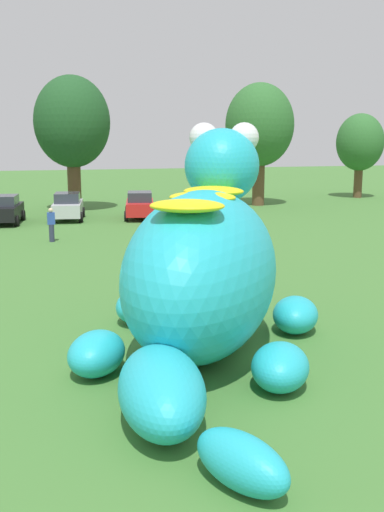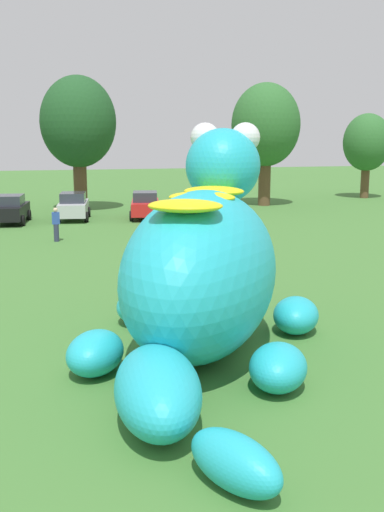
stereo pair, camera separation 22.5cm
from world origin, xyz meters
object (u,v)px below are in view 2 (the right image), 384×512
at_px(giant_inflatable_creature, 202,270).
at_px(car_silver, 73,206).
at_px(spectator_near_inflatable, 56,225).
at_px(car_yellow, 207,204).
at_px(car_red, 145,205).
at_px(car_black, 11,209).

height_order(giant_inflatable_creature, car_silver, giant_inflatable_creature).
distance_m(giant_inflatable_creature, spectator_near_inflatable, 17.45).
bearing_deg(spectator_near_inflatable, giant_inflatable_creature, -79.64).
height_order(car_silver, car_yellow, same).
xyz_separation_m(car_red, spectator_near_inflatable, (-5.75, -7.38, -0.01)).
relative_size(giant_inflatable_creature, car_yellow, 2.73).
relative_size(car_black, car_red, 0.99).
height_order(giant_inflatable_creature, car_red, giant_inflatable_creature).
bearing_deg(car_yellow, car_silver, 174.21).
bearing_deg(car_silver, car_red, -6.31).
xyz_separation_m(car_black, car_red, (8.26, 0.22, 0.00)).
bearing_deg(car_silver, car_yellow, -5.79).
height_order(car_red, car_yellow, same).
bearing_deg(spectator_near_inflatable, car_black, 109.30).
bearing_deg(giant_inflatable_creature, car_red, 83.90).
bearing_deg(spectator_near_inflatable, car_silver, 80.91).
xyz_separation_m(giant_inflatable_creature, car_yellow, (6.64, 24.14, -1.21)).
xyz_separation_m(car_black, car_silver, (3.77, 0.72, 0.00)).
bearing_deg(car_yellow, giant_inflatable_creature, -105.37).
bearing_deg(car_yellow, spectator_near_inflatable, -144.30).
bearing_deg(giant_inflatable_creature, car_black, 103.07).
xyz_separation_m(giant_inflatable_creature, car_red, (2.62, 24.51, -1.21)).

